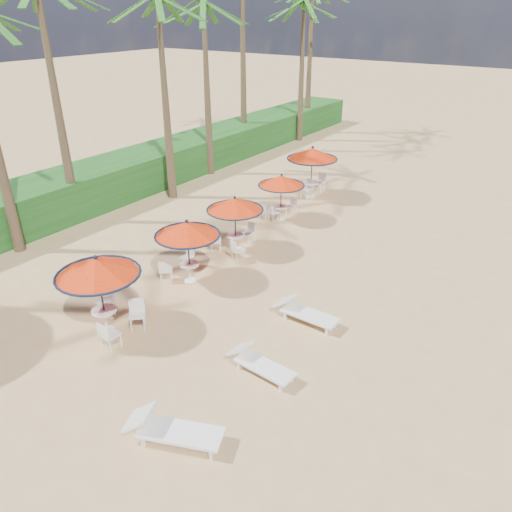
{
  "coord_description": "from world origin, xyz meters",
  "views": [
    {
      "loc": [
        6.04,
        -7.22,
        8.67
      ],
      "look_at": [
        -2.42,
        4.91,
        1.2
      ],
      "focal_mm": 35.0,
      "sensor_mm": 36.0,
      "label": 1
    }
  ],
  "objects": [
    {
      "name": "station_2",
      "position": [
        -4.71,
        6.79,
        1.67
      ],
      "size": [
        2.19,
        2.25,
        2.28
      ],
      "color": "black",
      "rests_on": "ground"
    },
    {
      "name": "station_4",
      "position": [
        -5.34,
        13.92,
        1.98
      ],
      "size": [
        2.49,
        2.52,
        2.59
      ],
      "color": "black",
      "rests_on": "ground"
    },
    {
      "name": "station_3",
      "position": [
        -5.0,
        10.5,
        1.57
      ],
      "size": [
        2.05,
        2.07,
        2.14
      ],
      "color": "black",
      "rests_on": "ground"
    },
    {
      "name": "lounger_mid",
      "position": [
        0.17,
        1.32,
        0.32
      ],
      "size": [
        1.97,
        0.74,
        0.69
      ],
      "rotation": [
        0.0,
        0.0,
        -0.07
      ],
      "color": "white",
      "rests_on": "ground"
    },
    {
      "name": "ground",
      "position": [
        0.0,
        0.0,
        0.0
      ],
      "size": [
        160.0,
        160.0,
        0.0
      ],
      "primitive_type": "plane",
      "color": "tan",
      "rests_on": "ground"
    },
    {
      "name": "palm_6",
      "position": [
        -11.79,
        23.74,
        8.1
      ],
      "size": [
        5.0,
        5.0,
        8.88
      ],
      "color": "brown",
      "rests_on": "ground"
    },
    {
      "name": "palm_4",
      "position": [
        -11.98,
        14.05,
        8.04
      ],
      "size": [
        5.0,
        5.0,
        8.82
      ],
      "color": "brown",
      "rests_on": "ground"
    },
    {
      "name": "lounger_near",
      "position": [
        -0.09,
        -1.71,
        0.37
      ],
      "size": [
        2.3,
        1.46,
        0.79
      ],
      "rotation": [
        0.0,
        0.0,
        0.38
      ],
      "color": "white",
      "rests_on": "ground"
    },
    {
      "name": "lounger_far",
      "position": [
        -0.07,
        4.08,
        0.34
      ],
      "size": [
        2.05,
        0.65,
        0.73
      ],
      "rotation": [
        0.0,
        0.0,
        -0.0
      ],
      "color": "white",
      "rests_on": "ground"
    },
    {
      "name": "palm_2",
      "position": [
        -12.37,
        5.15,
        8.71
      ],
      "size": [
        5.0,
        5.0,
        9.53
      ],
      "color": "brown",
      "rests_on": "ground"
    },
    {
      "name": "station_0",
      "position": [
        -4.56,
        0.33,
        1.84
      ],
      "size": [
        2.41,
        2.41,
        2.51
      ],
      "color": "black",
      "rests_on": "ground"
    },
    {
      "name": "station_1",
      "position": [
        -4.63,
        3.96,
        1.78
      ],
      "size": [
        2.24,
        2.24,
        2.34
      ],
      "color": "black",
      "rests_on": "ground"
    },
    {
      "name": "scrub_hedge",
      "position": [
        -13.5,
        11.0,
        0.9
      ],
      "size": [
        3.0,
        40.0,
        1.8
      ],
      "primitive_type": "cube",
      "color": "#194716",
      "rests_on": "ground"
    },
    {
      "name": "palm_3",
      "position": [
        -11.01,
        9.91,
        8.26
      ],
      "size": [
        5.0,
        5.0,
        9.05
      ],
      "color": "brown",
      "rests_on": "ground"
    }
  ]
}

